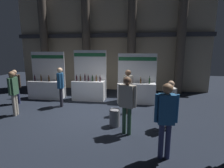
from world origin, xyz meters
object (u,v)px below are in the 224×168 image
object	(u,v)px
visitor_7	(61,83)
visitor_8	(170,101)
trash_bin	(115,118)
visitor_2	(166,115)
exhibitor_booth_0	(47,87)
visitor_3	(127,101)
visitor_6	(128,88)
visitor_4	(15,84)
visitor_5	(13,90)
exhibitor_booth_1	(89,88)
exhibitor_booth_2	(136,91)

from	to	relation	value
visitor_7	visitor_8	size ratio (longest dim) A/B	1.12
trash_bin	visitor_2	size ratio (longest dim) A/B	0.32
exhibitor_booth_0	trash_bin	distance (m)	5.00
visitor_3	visitor_6	bearing A→B (deg)	113.69
visitor_4	visitor_5	distance (m)	1.72
exhibitor_booth_1	visitor_2	distance (m)	5.55
exhibitor_booth_1	visitor_5	world-z (taller)	exhibitor_booth_1
visitor_6	visitor_8	size ratio (longest dim) A/B	1.12
exhibitor_booth_2	visitor_8	xyz separation A→B (m)	(1.11, -2.75, 0.35)
exhibitor_booth_2	visitor_6	size ratio (longest dim) A/B	1.33
visitor_3	visitor_4	bearing A→B (deg)	177.87
exhibitor_booth_1	visitor_8	size ratio (longest dim) A/B	1.59
visitor_7	visitor_8	xyz separation A→B (m)	(4.49, -1.63, -0.12)
visitor_6	visitor_8	world-z (taller)	visitor_6
trash_bin	visitor_6	xyz separation A→B (m)	(0.35, 1.27, 0.77)
visitor_7	exhibitor_booth_1	bearing A→B (deg)	124.71
trash_bin	visitor_4	xyz separation A→B (m)	(-5.02, 1.77, 0.68)
exhibitor_booth_0	visitor_2	xyz separation A→B (m)	(5.48, -4.48, 0.49)
visitor_3	visitor_6	xyz separation A→B (m)	(-0.10, 1.79, -0.01)
exhibitor_booth_0	visitor_8	xyz separation A→B (m)	(5.85, -2.80, 0.35)
visitor_2	visitor_3	size ratio (longest dim) A/B	1.02
visitor_3	visitor_8	size ratio (longest dim) A/B	1.12
visitor_8	trash_bin	bearing A→B (deg)	-103.23
exhibitor_booth_1	visitor_6	distance (m)	2.72
visitor_5	visitor_8	xyz separation A→B (m)	(5.80, -0.30, -0.09)
visitor_3	visitor_7	bearing A→B (deg)	165.36
trash_bin	visitor_4	size ratio (longest dim) A/B	0.36
exhibitor_booth_1	visitor_3	bearing A→B (deg)	-57.49
trash_bin	visitor_7	distance (m)	3.30
visitor_7	exhibitor_booth_2	bearing A→B (deg)	90.98
visitor_3	visitor_7	xyz separation A→B (m)	(-3.15, 2.23, 0.00)
exhibitor_booth_1	trash_bin	xyz separation A→B (m)	(1.76, -2.93, -0.33)
trash_bin	visitor_7	size ratio (longest dim) A/B	0.33
exhibitor_booth_0	exhibitor_booth_2	size ratio (longest dim) A/B	1.03
exhibitor_booth_2	visitor_3	xyz separation A→B (m)	(-0.23, -3.35, 0.47)
visitor_4	visitor_5	size ratio (longest dim) A/B	0.93
exhibitor_booth_1	visitor_8	xyz separation A→B (m)	(3.54, -2.85, 0.32)
visitor_4	visitor_6	distance (m)	5.39
exhibitor_booth_1	visitor_4	distance (m)	3.48
visitor_3	visitor_6	world-z (taller)	visitor_6
visitor_6	trash_bin	bearing A→B (deg)	22.25
visitor_7	trash_bin	bearing A→B (deg)	40.30
visitor_3	visitor_8	xyz separation A→B (m)	(1.34, 0.60, -0.12)
exhibitor_booth_1	visitor_6	size ratio (longest dim) A/B	1.42
exhibitor_booth_0	exhibitor_booth_2	xyz separation A→B (m)	(4.74, -0.05, 0.00)
exhibitor_booth_1	trash_bin	world-z (taller)	exhibitor_booth_1
exhibitor_booth_1	visitor_5	size ratio (longest dim) A/B	1.45
exhibitor_booth_2	visitor_6	distance (m)	1.66
trash_bin	visitor_8	bearing A→B (deg)	2.67
visitor_5	exhibitor_booth_2	bearing A→B (deg)	-68.25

